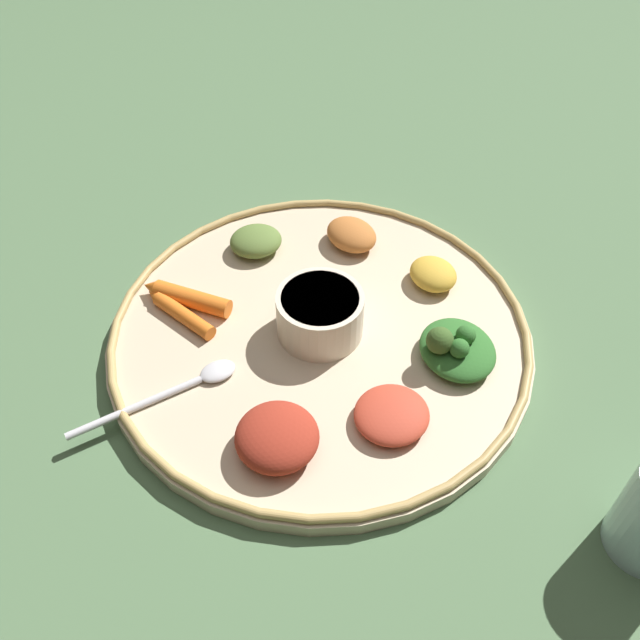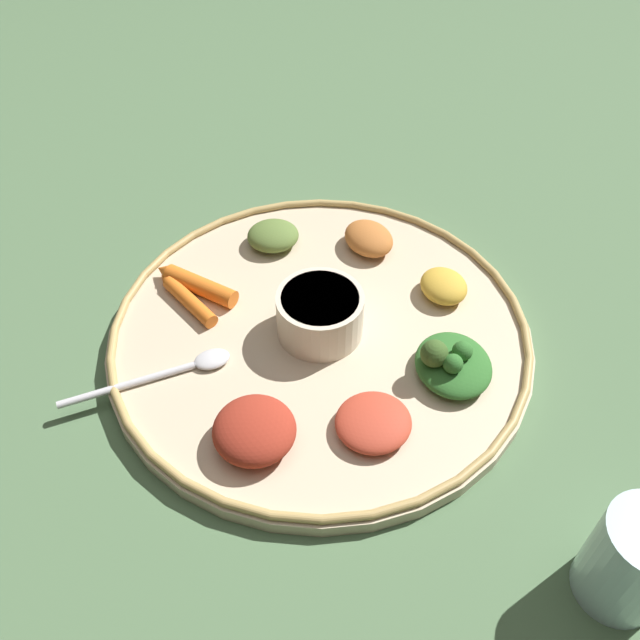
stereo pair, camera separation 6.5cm
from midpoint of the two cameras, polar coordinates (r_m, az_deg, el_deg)
The scene contains 13 objects.
ground_plane at distance 0.67m, azimuth -2.77°, elevation -1.87°, with size 2.40×2.40×0.00m, color #4C6B47.
platter at distance 0.67m, azimuth -2.79°, elevation -1.46°, with size 0.41×0.41×0.01m, color #C6B293.
platter_rim at distance 0.66m, azimuth -2.82°, elevation -0.86°, with size 0.41×0.41×0.01m, color tan.
center_bowl at distance 0.64m, azimuth -2.89°, elevation 0.45°, with size 0.08×0.08×0.05m.
spoon at distance 0.63m, azimuth -14.54°, elevation -5.67°, with size 0.10×0.14×0.01m.
greens_pile at distance 0.64m, azimuth 8.55°, elevation -2.50°, with size 0.10×0.11×0.04m.
carrot_near_spoon at distance 0.70m, azimuth -13.81°, elevation 1.74°, with size 0.10×0.02×0.02m.
carrot_outer at distance 0.69m, azimuth -14.42°, elevation 0.46°, with size 0.09×0.04×0.01m.
mound_beet at distance 0.57m, azimuth -6.96°, elevation -9.97°, with size 0.07×0.07×0.03m, color maroon.
mound_lentil_yellow at distance 0.71m, azimuth 6.94°, elevation 3.74°, with size 0.05×0.05×0.02m, color gold.
mound_berbere_red at distance 0.59m, azimuth 2.90°, elevation -8.17°, with size 0.06×0.07×0.02m, color #B73D28.
mound_chickpea at distance 0.75m, azimuth 0.17°, elevation 7.10°, with size 0.06×0.05×0.03m, color #B2662D.
mound_collards at distance 0.75m, azimuth -7.94°, elevation 6.50°, with size 0.06×0.05×0.02m, color #567033.
Camera 1 is at (0.19, -0.40, 0.51)m, focal length 37.95 mm.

